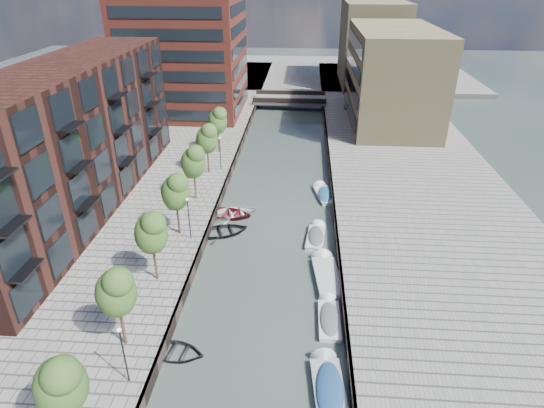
# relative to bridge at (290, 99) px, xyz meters

# --- Properties ---
(water) EXTENTS (300.00, 300.00, 0.00)m
(water) POSITION_rel_bridge_xyz_m (0.00, -32.00, -1.39)
(water) COLOR #38473F
(water) RESTS_ON ground
(quay_right) EXTENTS (20.00, 140.00, 1.00)m
(quay_right) POSITION_rel_bridge_xyz_m (16.00, -32.00, -0.89)
(quay_right) COLOR gray
(quay_right) RESTS_ON ground
(quay_wall_left) EXTENTS (0.25, 140.00, 1.00)m
(quay_wall_left) POSITION_rel_bridge_xyz_m (-6.10, -32.00, -0.89)
(quay_wall_left) COLOR #332823
(quay_wall_left) RESTS_ON ground
(quay_wall_right) EXTENTS (0.25, 140.00, 1.00)m
(quay_wall_right) POSITION_rel_bridge_xyz_m (6.10, -32.00, -0.89)
(quay_wall_right) COLOR #332823
(quay_wall_right) RESTS_ON ground
(far_closure) EXTENTS (80.00, 40.00, 1.00)m
(far_closure) POSITION_rel_bridge_xyz_m (0.00, 28.00, -0.89)
(far_closure) COLOR gray
(far_closure) RESTS_ON ground
(apartment_block) EXTENTS (8.00, 38.00, 14.00)m
(apartment_block) POSITION_rel_bridge_xyz_m (-20.00, -42.00, 6.61)
(apartment_block) COLOR black
(apartment_block) RESTS_ON quay_left
(tower) EXTENTS (18.00, 18.00, 30.00)m
(tower) POSITION_rel_bridge_xyz_m (-17.00, -7.00, 14.61)
(tower) COLOR maroon
(tower) RESTS_ON quay_left
(tan_block_near) EXTENTS (12.00, 25.00, 14.00)m
(tan_block_near) POSITION_rel_bridge_xyz_m (16.00, -10.00, 6.61)
(tan_block_near) COLOR #92845A
(tan_block_near) RESTS_ON quay_right
(tan_block_far) EXTENTS (12.00, 20.00, 16.00)m
(tan_block_far) POSITION_rel_bridge_xyz_m (16.00, 16.00, 7.61)
(tan_block_far) COLOR #92845A
(tan_block_far) RESTS_ON quay_right
(bridge) EXTENTS (13.00, 6.00, 1.30)m
(bridge) POSITION_rel_bridge_xyz_m (0.00, 0.00, 0.00)
(bridge) COLOR gray
(bridge) RESTS_ON ground
(tree_0) EXTENTS (2.50, 2.50, 5.95)m
(tree_0) POSITION_rel_bridge_xyz_m (-8.50, -68.00, 3.92)
(tree_0) COLOR #382619
(tree_0) RESTS_ON quay_left
(tree_1) EXTENTS (2.50, 2.50, 5.95)m
(tree_1) POSITION_rel_bridge_xyz_m (-8.50, -61.00, 3.92)
(tree_1) COLOR #382619
(tree_1) RESTS_ON quay_left
(tree_2) EXTENTS (2.50, 2.50, 5.95)m
(tree_2) POSITION_rel_bridge_xyz_m (-8.50, -54.00, 3.92)
(tree_2) COLOR #382619
(tree_2) RESTS_ON quay_left
(tree_3) EXTENTS (2.50, 2.50, 5.95)m
(tree_3) POSITION_rel_bridge_xyz_m (-8.50, -47.00, 3.92)
(tree_3) COLOR #382619
(tree_3) RESTS_ON quay_left
(tree_4) EXTENTS (2.50, 2.50, 5.95)m
(tree_4) POSITION_rel_bridge_xyz_m (-8.50, -40.00, 3.92)
(tree_4) COLOR #382619
(tree_4) RESTS_ON quay_left
(tree_5) EXTENTS (2.50, 2.50, 5.95)m
(tree_5) POSITION_rel_bridge_xyz_m (-8.50, -33.00, 3.92)
(tree_5) COLOR #382619
(tree_5) RESTS_ON quay_left
(tree_6) EXTENTS (2.50, 2.50, 5.95)m
(tree_6) POSITION_rel_bridge_xyz_m (-8.50, -26.00, 3.92)
(tree_6) COLOR #382619
(tree_6) RESTS_ON quay_left
(lamp_0) EXTENTS (0.24, 0.24, 4.12)m
(lamp_0) POSITION_rel_bridge_xyz_m (-7.20, -64.00, 2.12)
(lamp_0) COLOR black
(lamp_0) RESTS_ON quay_left
(lamp_1) EXTENTS (0.24, 0.24, 4.12)m
(lamp_1) POSITION_rel_bridge_xyz_m (-7.20, -48.00, 2.12)
(lamp_1) COLOR black
(lamp_1) RESTS_ON quay_left
(lamp_2) EXTENTS (0.24, 0.24, 4.12)m
(lamp_2) POSITION_rel_bridge_xyz_m (-7.20, -32.00, 2.12)
(lamp_2) COLOR black
(lamp_2) RESTS_ON quay_left
(sloop_1) EXTENTS (4.51, 3.49, 0.86)m
(sloop_1) POSITION_rel_bridge_xyz_m (-5.40, -60.82, -1.39)
(sloop_1) COLOR #232426
(sloop_1) RESTS_ON ground
(sloop_2) EXTENTS (5.42, 4.26, 1.02)m
(sloop_2) POSITION_rel_bridge_xyz_m (-4.77, -41.84, -1.39)
(sloop_2) COLOR maroon
(sloop_2) RESTS_ON ground
(sloop_3) EXTENTS (6.10, 5.37, 1.05)m
(sloop_3) POSITION_rel_bridge_xyz_m (-4.24, -41.66, -1.39)
(sloop_3) COLOR white
(sloop_3) RESTS_ON ground
(sloop_4) EXTENTS (5.83, 5.06, 1.01)m
(sloop_4) POSITION_rel_bridge_xyz_m (-4.70, -45.30, -1.39)
(sloop_4) COLOR black
(sloop_4) RESTS_ON ground
(motorboat_0) EXTENTS (2.35, 5.51, 1.78)m
(motorboat_0) POSITION_rel_bridge_xyz_m (4.69, -62.87, -1.17)
(motorboat_0) COLOR #B0B0AE
(motorboat_0) RESTS_ON ground
(motorboat_1) EXTENTS (1.58, 4.47, 1.49)m
(motorboat_1) POSITION_rel_bridge_xyz_m (4.99, -56.61, -1.21)
(motorboat_1) COLOR white
(motorboat_1) RESTS_ON ground
(motorboat_2) EXTENTS (2.60, 5.84, 1.88)m
(motorboat_2) POSITION_rel_bridge_xyz_m (4.94, -51.16, -1.28)
(motorboat_2) COLOR silver
(motorboat_2) RESTS_ON ground
(motorboat_3) EXTENTS (2.67, 5.06, 1.60)m
(motorboat_3) POSITION_rel_bridge_xyz_m (5.19, -36.29, -1.20)
(motorboat_3) COLOR silver
(motorboat_3) RESTS_ON ground
(motorboat_4) EXTENTS (2.02, 4.70, 1.52)m
(motorboat_4) POSITION_rel_bridge_xyz_m (4.19, -45.32, -1.21)
(motorboat_4) COLOR white
(motorboat_4) RESTS_ON ground
(car) EXTENTS (2.26, 3.88, 1.24)m
(car) POSITION_rel_bridge_xyz_m (10.51, -5.75, 0.23)
(car) COLOR #ACAEB1
(car) RESTS_ON quay_right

